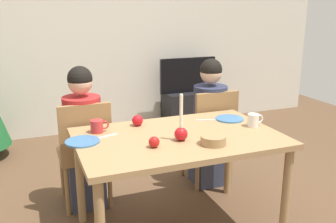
{
  "coord_description": "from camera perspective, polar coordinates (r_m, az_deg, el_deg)",
  "views": [
    {
      "loc": [
        -0.96,
        -2.28,
        1.62
      ],
      "look_at": [
        0.0,
        0.2,
        0.87
      ],
      "focal_mm": 40.53,
      "sensor_mm": 36.0,
      "label": 1
    }
  ],
  "objects": [
    {
      "name": "back_wall",
      "position": [
        4.99,
        -10.24,
        11.85
      ],
      "size": [
        6.4,
        0.1,
        2.6
      ],
      "primitive_type": "cube",
      "color": "beige",
      "rests_on": "ground"
    },
    {
      "name": "dining_table",
      "position": [
        2.66,
        1.57,
        -5.32
      ],
      "size": [
        1.4,
        0.9,
        0.75
      ],
      "color": "#99754C",
      "rests_on": "ground"
    },
    {
      "name": "chair_left",
      "position": [
        3.12,
        -12.39,
        -5.44
      ],
      "size": [
        0.4,
        0.4,
        0.9
      ],
      "color": "olive",
      "rests_on": "ground"
    },
    {
      "name": "chair_right",
      "position": [
        3.46,
        6.46,
        -3.05
      ],
      "size": [
        0.4,
        0.4,
        0.9
      ],
      "color": "olive",
      "rests_on": "ground"
    },
    {
      "name": "person_left_child",
      "position": [
        3.13,
        -12.55,
        -4.25
      ],
      "size": [
        0.3,
        0.3,
        1.17
      ],
      "color": "#33384C",
      "rests_on": "ground"
    },
    {
      "name": "person_right_child",
      "position": [
        3.47,
        6.25,
        -1.99
      ],
      "size": [
        0.3,
        0.3,
        1.17
      ],
      "color": "#33384C",
      "rests_on": "ground"
    },
    {
      "name": "tv_stand",
      "position": [
        5.21,
        2.95,
        0.41
      ],
      "size": [
        0.64,
        0.4,
        0.48
      ],
      "primitive_type": "cube",
      "color": "black",
      "rests_on": "ground"
    },
    {
      "name": "tv",
      "position": [
        5.11,
        3.02,
        5.5
      ],
      "size": [
        0.79,
        0.05,
        0.46
      ],
      "color": "black",
      "rests_on": "tv_stand"
    },
    {
      "name": "candle_centerpiece",
      "position": [
        2.51,
        1.97,
        -2.96
      ],
      "size": [
        0.09,
        0.09,
        0.32
      ],
      "color": "red",
      "rests_on": "dining_table"
    },
    {
      "name": "plate_left",
      "position": [
        2.56,
        -12.73,
        -4.42
      ],
      "size": [
        0.23,
        0.23,
        0.01
      ],
      "primitive_type": "cylinder",
      "color": "teal",
      "rests_on": "dining_table"
    },
    {
      "name": "plate_right",
      "position": [
        3.02,
        9.24,
        -1.08
      ],
      "size": [
        0.22,
        0.22,
        0.01
      ],
      "primitive_type": "cylinder",
      "color": "teal",
      "rests_on": "dining_table"
    },
    {
      "name": "mug_left",
      "position": [
        2.72,
        -10.59,
        -2.2
      ],
      "size": [
        0.13,
        0.09,
        0.09
      ],
      "color": "#B72D2D",
      "rests_on": "dining_table"
    },
    {
      "name": "mug_right",
      "position": [
        2.87,
        12.74,
        -1.28
      ],
      "size": [
        0.13,
        0.08,
        0.1
      ],
      "color": "silver",
      "rests_on": "dining_table"
    },
    {
      "name": "fork_left",
      "position": [
        2.63,
        -9.43,
        -3.73
      ],
      "size": [
        0.18,
        0.07,
        0.01
      ],
      "primitive_type": "cube",
      "rotation": [
        0.0,
        0.0,
        0.3
      ],
      "color": "silver",
      "rests_on": "dining_table"
    },
    {
      "name": "fork_right",
      "position": [
        2.97,
        5.93,
        -1.28
      ],
      "size": [
        0.18,
        0.06,
        0.01
      ],
      "primitive_type": "cube",
      "rotation": [
        0.0,
        0.0,
        -0.28
      ],
      "color": "silver",
      "rests_on": "dining_table"
    },
    {
      "name": "bowl_walnuts",
      "position": [
        2.47,
        6.83,
        -4.27
      ],
      "size": [
        0.17,
        0.17,
        0.06
      ],
      "primitive_type": "cylinder",
      "color": "#99754C",
      "rests_on": "dining_table"
    },
    {
      "name": "apple_near_candle",
      "position": [
        2.83,
        -4.61,
        -1.34
      ],
      "size": [
        0.08,
        0.08,
        0.08
      ],
      "primitive_type": "sphere",
      "color": "red",
      "rests_on": "dining_table"
    },
    {
      "name": "apple_by_left_plate",
      "position": [
        2.4,
        -2.11,
        -4.61
      ],
      "size": [
        0.07,
        0.07,
        0.07
      ],
      "primitive_type": "sphere",
      "color": "#B21715",
      "rests_on": "dining_table"
    }
  ]
}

